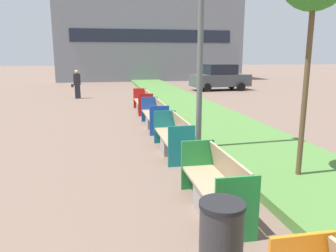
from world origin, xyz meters
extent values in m
cube|color=#4C7A38|center=(3.20, 12.00, 0.09)|extent=(2.80, 120.00, 0.18)
cube|color=gray|center=(4.00, 38.26, 3.93)|extent=(18.41, 8.85, 7.85)
cube|color=#1E2333|center=(4.00, 33.78, 4.32)|extent=(15.46, 0.08, 1.20)
cube|color=gray|center=(0.90, 6.47, 0.21)|extent=(0.52, 0.60, 0.42)
cube|color=tan|center=(0.90, 6.47, 0.44)|extent=(0.58, 1.84, 0.05)
cube|color=tan|center=(1.17, 6.47, 0.70)|extent=(0.14, 1.77, 0.48)
cube|color=#238C3D|center=(0.90, 5.53, 0.47)|extent=(0.62, 0.04, 0.94)
cube|color=#238C3D|center=(0.90, 7.41, 0.47)|extent=(0.62, 0.04, 0.94)
cube|color=gray|center=(0.90, 9.75, 0.21)|extent=(0.52, 0.60, 0.42)
cube|color=tan|center=(0.90, 9.75, 0.44)|extent=(0.58, 2.06, 0.05)
cube|color=tan|center=(1.17, 9.75, 0.70)|extent=(0.14, 1.97, 0.48)
cube|color=#197A7F|center=(0.90, 8.70, 0.47)|extent=(0.62, 0.04, 0.94)
cube|color=#197A7F|center=(0.90, 10.80, 0.47)|extent=(0.62, 0.04, 0.94)
cube|color=gray|center=(0.90, 12.87, 0.21)|extent=(0.52, 0.60, 0.42)
cube|color=tan|center=(0.90, 12.87, 0.44)|extent=(0.58, 2.26, 0.05)
cube|color=tan|center=(1.17, 12.87, 0.70)|extent=(0.14, 2.17, 0.48)
cube|color=blue|center=(0.90, 11.72, 0.47)|extent=(0.62, 0.04, 0.94)
cube|color=blue|center=(0.90, 14.02, 0.47)|extent=(0.62, 0.04, 0.94)
cube|color=gray|center=(0.90, 16.29, 0.21)|extent=(0.52, 0.60, 0.42)
cube|color=tan|center=(0.90, 16.29, 0.44)|extent=(0.58, 2.23, 0.05)
cube|color=tan|center=(1.17, 16.29, 0.70)|extent=(0.14, 2.14, 0.48)
cube|color=red|center=(0.90, 15.16, 0.47)|extent=(0.62, 0.04, 0.94)
cube|color=red|center=(0.90, 17.43, 0.47)|extent=(0.62, 0.04, 0.94)
cylinder|color=#2D2D30|center=(0.42, 4.82, 0.45)|extent=(0.48, 0.48, 0.90)
cylinder|color=black|center=(0.42, 4.82, 0.93)|extent=(0.50, 0.50, 0.05)
cylinder|color=#56595B|center=(1.55, 9.58, 3.59)|extent=(0.14, 0.14, 7.18)
cylinder|color=brown|center=(2.93, 7.30, 1.75)|extent=(0.10, 0.10, 3.51)
cube|color=#232633|center=(-2.31, 21.67, 0.40)|extent=(0.30, 0.22, 0.80)
cube|color=#232328|center=(-2.31, 21.67, 1.12)|extent=(0.38, 0.24, 0.65)
sphere|color=tan|center=(-2.31, 21.67, 1.55)|extent=(0.22, 0.22, 0.22)
cube|color=#232328|center=(-2.59, 21.67, 0.76)|extent=(0.12, 0.20, 0.18)
cube|color=#474C51|center=(7.53, 24.63, 0.72)|extent=(4.33, 2.09, 0.84)
cube|color=black|center=(7.53, 24.63, 1.50)|extent=(2.22, 1.71, 0.72)
cylinder|color=black|center=(8.79, 23.73, 0.30)|extent=(0.60, 0.20, 0.60)
cylinder|color=black|center=(8.79, 25.53, 0.30)|extent=(0.60, 0.20, 0.60)
cylinder|color=black|center=(6.27, 23.73, 0.30)|extent=(0.60, 0.20, 0.60)
cylinder|color=black|center=(6.27, 25.53, 0.30)|extent=(0.60, 0.20, 0.60)
camera|label=1|loc=(-0.74, 1.80, 2.46)|focal=35.00mm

